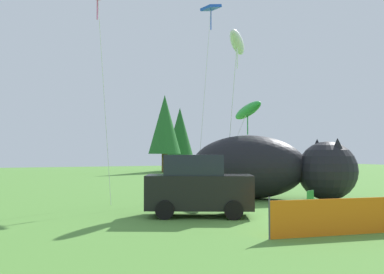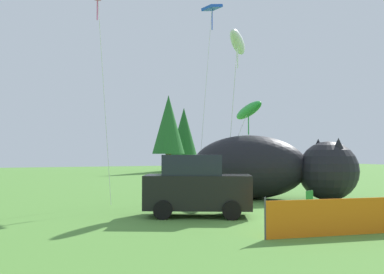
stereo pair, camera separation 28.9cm
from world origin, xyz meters
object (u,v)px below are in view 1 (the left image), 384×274
object	(u,v)px
folding_chair	(307,201)
kite_blue_box	(211,12)
inflatable_cat	(268,170)
parked_car	(198,186)
kite_white_ghost	(237,43)
kite_green_fish	(247,111)

from	to	relation	value
folding_chair	kite_blue_box	distance (m)	13.15
inflatable_cat	kite_blue_box	distance (m)	9.80
parked_car	kite_blue_box	xyz separation A→B (m)	(4.21, 7.41, 9.41)
inflatable_cat	kite_white_ghost	distance (m)	6.60
kite_white_ghost	folding_chair	bearing A→B (deg)	-88.31
folding_chair	inflatable_cat	world-z (taller)	inflatable_cat
parked_car	kite_white_ghost	distance (m)	8.80
kite_white_ghost	parked_car	bearing A→B (deg)	-135.07
kite_blue_box	kite_green_fish	world-z (taller)	kite_blue_box
kite_white_ghost	kite_green_fish	distance (m)	3.77
kite_green_fish	kite_blue_box	bearing A→B (deg)	118.79
kite_white_ghost	kite_blue_box	size ratio (longest dim) A/B	0.77
parked_car	kite_white_ghost	world-z (taller)	kite_white_ghost
inflatable_cat	parked_car	bearing A→B (deg)	-111.65
inflatable_cat	kite_white_ghost	bearing A→B (deg)	-149.01
folding_chair	inflatable_cat	xyz separation A→B (m)	(1.58, 4.99, 0.99)
parked_car	folding_chair	bearing A→B (deg)	10.41
folding_chair	kite_white_ghost	world-z (taller)	kite_white_ghost
kite_green_fish	folding_chair	bearing A→B (deg)	-100.94
kite_white_ghost	kite_green_fish	bearing A→B (deg)	43.45
parked_car	kite_blue_box	bearing A→B (deg)	85.78
kite_blue_box	inflatable_cat	bearing A→B (deg)	-66.85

